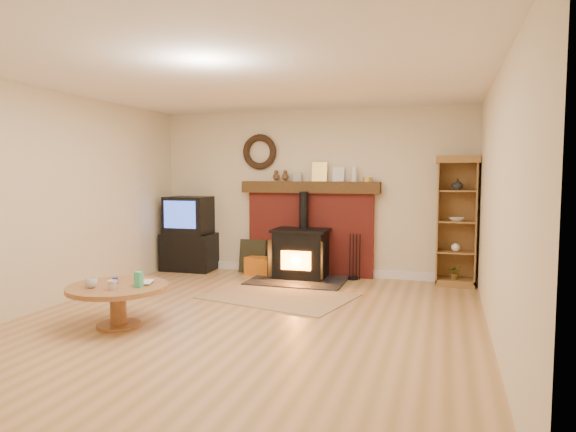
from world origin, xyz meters
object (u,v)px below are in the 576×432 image
(wood_stove, at_px, (301,255))
(tv_unit, at_px, (189,235))
(curio_cabinet, at_px, (456,221))
(coffee_table, at_px, (118,293))

(wood_stove, height_order, tv_unit, wood_stove)
(curio_cabinet, distance_m, coffee_table, 4.68)
(tv_unit, height_order, curio_cabinet, curio_cabinet)
(wood_stove, xyz_separation_m, coffee_table, (-1.19, -2.87, -0.02))
(wood_stove, xyz_separation_m, curio_cabinet, (2.23, 0.28, 0.55))
(wood_stove, relative_size, coffee_table, 1.35)
(coffee_table, bearing_deg, curio_cabinet, 42.59)
(curio_cabinet, bearing_deg, tv_unit, -178.84)
(curio_cabinet, bearing_deg, coffee_table, -137.41)
(wood_stove, bearing_deg, coffee_table, -112.48)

